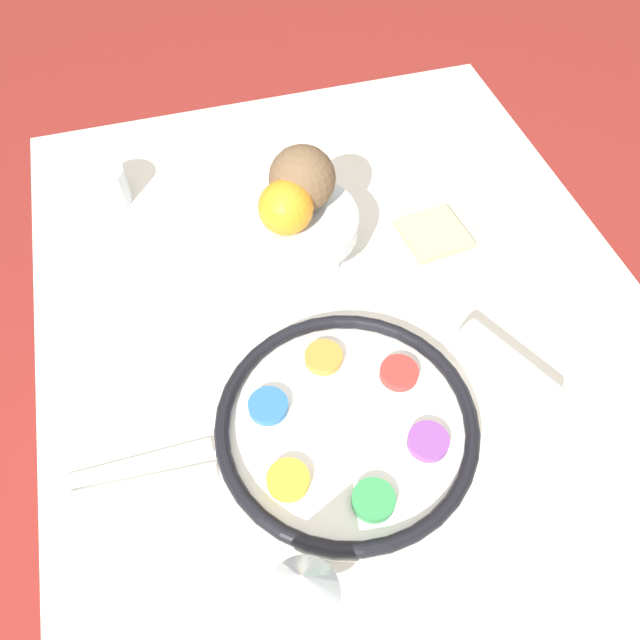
% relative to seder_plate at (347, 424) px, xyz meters
% --- Properties ---
extents(ground_plane, '(8.00, 8.00, 0.00)m').
position_rel_seder_plate_xyz_m(ground_plane, '(0.07, -0.06, -0.75)').
color(ground_plane, maroon).
extents(dining_table, '(1.38, 0.93, 0.74)m').
position_rel_seder_plate_xyz_m(dining_table, '(0.07, -0.06, -0.38)').
color(dining_table, silver).
rests_on(dining_table, ground_plane).
extents(seder_plate, '(0.35, 0.35, 0.03)m').
position_rel_seder_plate_xyz_m(seder_plate, '(0.00, 0.00, 0.00)').
color(seder_plate, white).
rests_on(seder_plate, dining_table).
extents(wine_glass, '(0.08, 0.08, 0.14)m').
position_rel_seder_plate_xyz_m(wine_glass, '(-0.20, 0.11, 0.08)').
color(wine_glass, silver).
rests_on(wine_glass, dining_table).
extents(fruit_stand, '(0.19, 0.19, 0.10)m').
position_rel_seder_plate_xyz_m(fruit_stand, '(0.31, -0.02, 0.06)').
color(fruit_stand, silver).
rests_on(fruit_stand, dining_table).
extents(orange_fruit, '(0.08, 0.08, 0.08)m').
position_rel_seder_plate_xyz_m(orange_fruit, '(0.29, 0.00, 0.12)').
color(orange_fruit, orange).
rests_on(orange_fruit, fruit_stand).
extents(coconut, '(0.10, 0.10, 0.10)m').
position_rel_seder_plate_xyz_m(coconut, '(0.34, -0.03, 0.13)').
color(coconut, brown).
rests_on(coconut, fruit_stand).
extents(bread_plate, '(0.17, 0.17, 0.02)m').
position_rel_seder_plate_xyz_m(bread_plate, '(0.29, -0.25, -0.01)').
color(bread_plate, beige).
rests_on(bread_plate, dining_table).
extents(napkin_roll, '(0.16, 0.11, 0.05)m').
position_rel_seder_plate_xyz_m(napkin_roll, '(0.02, -0.24, 0.01)').
color(napkin_roll, white).
rests_on(napkin_roll, dining_table).
extents(cup_near, '(0.08, 0.08, 0.07)m').
position_rel_seder_plate_xyz_m(cup_near, '(0.54, 0.27, 0.02)').
color(cup_near, silver).
rests_on(cup_near, dining_table).
extents(fork_left, '(0.03, 0.19, 0.01)m').
position_rel_seder_plate_xyz_m(fork_left, '(-0.00, 0.27, -0.01)').
color(fork_left, silver).
rests_on(fork_left, dining_table).
extents(fork_right, '(0.02, 0.19, 0.01)m').
position_rel_seder_plate_xyz_m(fork_right, '(0.03, 0.27, -0.01)').
color(fork_right, silver).
rests_on(fork_right, dining_table).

